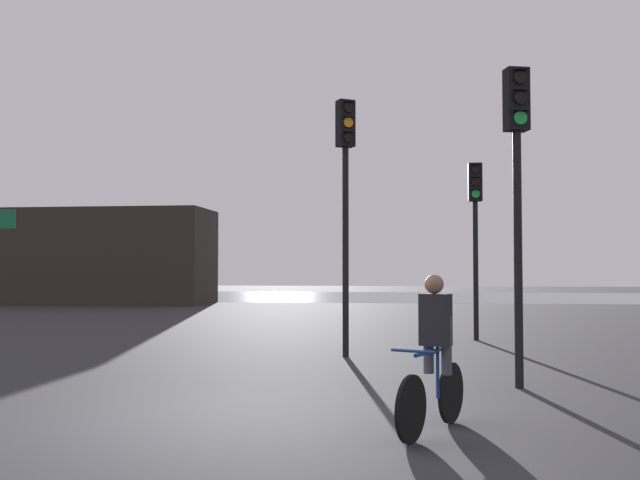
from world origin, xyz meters
name	(u,v)px	position (x,y,z in m)	size (l,w,h in m)	color
ground_plane	(221,419)	(0.00, 0.00, 0.00)	(120.00, 120.00, 0.00)	#28282D
water_strip	(372,296)	(0.00, 34.76, 0.00)	(80.00, 16.00, 0.01)	slate
distant_building	(72,257)	(-13.98, 24.76, 2.24)	(13.39, 4.00, 4.49)	#2D2823
traffic_light_center	(346,179)	(0.91, 5.71, 3.39)	(0.40, 0.42, 4.92)	black
traffic_light_near_right	(517,165)	(3.64, 2.51, 3.16)	(0.37, 0.39, 4.55)	black
traffic_light_far_right	(475,216)	(3.67, 9.20, 2.91)	(0.32, 0.34, 4.17)	black
cyclist	(434,352)	(2.35, -0.34, 0.82)	(0.79, 1.57, 1.62)	black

